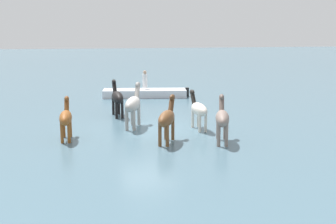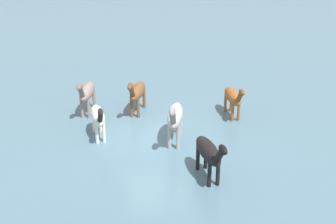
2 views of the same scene
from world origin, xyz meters
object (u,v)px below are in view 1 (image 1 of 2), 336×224
(horse_dark_mare, at_px, (133,104))
(horse_pinto_flank, at_px, (199,109))
(horse_mid_herd, at_px, (222,118))
(person_boatman_standing, at_px, (145,80))
(horse_lead, at_px, (117,97))
(horse_gray_outer, at_px, (66,118))
(horse_dun_straggler, at_px, (167,118))
(boat_skiff_near, at_px, (145,94))

(horse_dark_mare, height_order, horse_pinto_flank, horse_dark_mare)
(horse_mid_herd, distance_m, horse_pinto_flank, 2.48)
(horse_mid_herd, height_order, horse_pinto_flank, horse_mid_herd)
(horse_dark_mare, xyz_separation_m, person_boatman_standing, (-2.15, -9.45, 0.06))
(horse_lead, distance_m, horse_gray_outer, 5.16)
(horse_dun_straggler, relative_size, horse_pinto_flank, 1.04)
(person_boatman_standing, bearing_deg, horse_pinto_flank, 93.87)
(horse_dun_straggler, relative_size, boat_skiff_near, 0.38)
(horse_dun_straggler, bearing_deg, person_boatman_standing, 19.03)
(horse_dun_straggler, height_order, horse_dark_mare, horse_dark_mare)
(person_boatman_standing, bearing_deg, horse_dark_mare, 77.20)
(horse_dun_straggler, xyz_separation_m, person_boatman_standing, (-1.21, -12.52, 0.17))
(horse_mid_herd, height_order, person_boatman_standing, horse_mid_herd)
(horse_dark_mare, bearing_deg, boat_skiff_near, 6.78)
(horse_dun_straggler, distance_m, person_boatman_standing, 12.58)
(horse_pinto_flank, xyz_separation_m, person_boatman_standing, (0.71, -10.54, 0.23))
(horse_mid_herd, relative_size, boat_skiff_near, 0.39)
(horse_gray_outer, bearing_deg, boat_skiff_near, -22.39)
(horse_dark_mare, distance_m, horse_pinto_flank, 3.06)
(horse_dun_straggler, bearing_deg, boat_skiff_near, 19.11)
(horse_dun_straggler, height_order, horse_pinto_flank, horse_dun_straggler)
(horse_gray_outer, relative_size, boat_skiff_near, 0.36)
(horse_mid_herd, bearing_deg, horse_pinto_flank, 23.30)
(horse_lead, xyz_separation_m, person_boatman_standing, (-2.61, -6.67, 0.15))
(boat_skiff_near, bearing_deg, horse_gray_outer, 74.43)
(horse_mid_herd, bearing_deg, horse_lead, 46.97)
(boat_skiff_near, bearing_deg, horse_pinto_flank, 103.87)
(horse_lead, xyz_separation_m, horse_dark_mare, (-0.46, 2.78, 0.08))
(horse_dun_straggler, height_order, horse_mid_herd, horse_mid_herd)
(horse_dark_mare, relative_size, horse_mid_herd, 1.09)
(horse_lead, height_order, person_boatman_standing, horse_lead)
(horse_dark_mare, bearing_deg, horse_gray_outer, 138.64)
(boat_skiff_near, xyz_separation_m, person_boatman_standing, (-0.04, -0.22, 0.98))
(horse_mid_herd, bearing_deg, boat_skiff_near, 22.07)
(horse_pinto_flank, bearing_deg, horse_gray_outer, 94.02)
(horse_mid_herd, bearing_deg, horse_gray_outer, 90.69)
(horse_gray_outer, bearing_deg, horse_mid_herd, -104.04)
(horse_gray_outer, bearing_deg, person_boatman_standing, -22.11)
(horse_gray_outer, bearing_deg, horse_lead, -27.16)
(horse_lead, distance_m, person_boatman_standing, 7.16)
(horse_gray_outer, bearing_deg, horse_pinto_flank, -81.35)
(horse_pinto_flank, height_order, boat_skiff_near, horse_pinto_flank)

